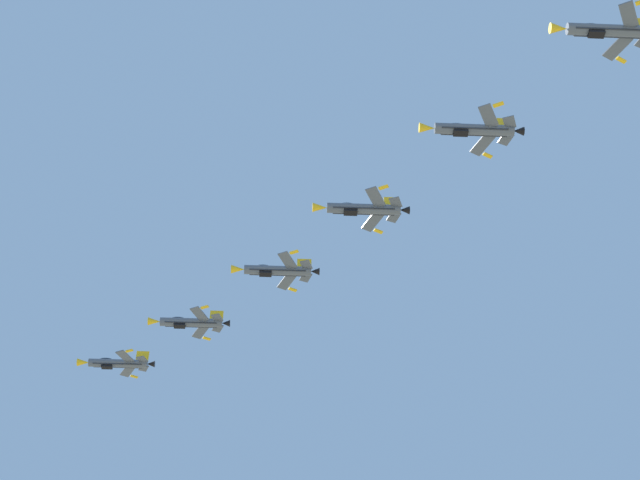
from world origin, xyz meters
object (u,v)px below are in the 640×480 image
fighter_jet_lead (117,363)px  fighter_jet_right_outer (472,130)px  fighter_jet_right_wing (276,270)px  fighter_jet_left_outer (362,209)px  fighter_jet_left_wing (190,322)px  fighter_jet_trail_slot (608,30)px

fighter_jet_lead → fighter_jet_right_outer: (74.19, -56.56, 1.33)m
fighter_jet_right_wing → fighter_jet_left_outer: bearing=-144.3°
fighter_jet_left_outer → fighter_jet_left_wing: bearing=39.2°
fighter_jet_right_wing → fighter_jet_left_wing: bearing=42.5°
fighter_jet_lead → fighter_jet_left_wing: 22.25m
fighter_jet_left_outer → fighter_jet_right_wing: bearing=35.7°
fighter_jet_left_wing → fighter_jet_left_outer: (37.15, -30.84, -1.26)m
fighter_jet_left_wing → fighter_jet_right_outer: 71.13m
fighter_jet_right_outer → fighter_jet_right_wing: bearing=38.9°
fighter_jet_right_outer → fighter_jet_left_wing: bearing=40.2°
fighter_jet_lead → fighter_jet_left_wing: fighter_jet_left_wing is taller
fighter_jet_right_wing → fighter_jet_right_outer: (35.66, -29.89, 0.91)m
fighter_jet_left_outer → fighter_jet_right_outer: size_ratio=1.00×
fighter_jet_right_wing → fighter_jet_left_outer: size_ratio=1.00×
fighter_jet_right_outer → fighter_jet_trail_slot: (18.83, -15.23, 1.22)m
fighter_jet_trail_slot → fighter_jet_right_outer: bearing=39.9°
fighter_jet_left_outer → fighter_jet_lead: bearing=41.3°
fighter_jet_right_outer → fighter_jet_trail_slot: size_ratio=1.00×
fighter_jet_lead → fighter_jet_trail_slot: size_ratio=1.00×
fighter_jet_left_wing → fighter_jet_trail_slot: fighter_jet_trail_slot is taller
fighter_jet_lead → fighter_jet_left_outer: (55.83, -42.91, -0.72)m
fighter_jet_right_outer → fighter_jet_trail_slot: 24.25m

